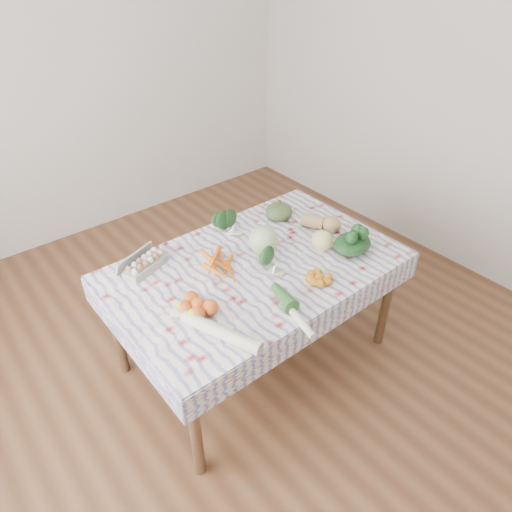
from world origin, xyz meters
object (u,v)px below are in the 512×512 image
Objects in this scene: kabocha_squash at (279,211)px; butternut_squash at (322,221)px; cabbage at (263,240)px; egg_carton at (146,265)px; grapefruit at (322,240)px; dining_table at (256,276)px.

butternut_squash is (0.13, -0.27, -0.00)m from kabocha_squash.
cabbage is 0.70× the size of butternut_squash.
kabocha_squash is 1.02× the size of cabbage.
egg_carton is 2.10× the size of grapefruit.
kabocha_squash is 0.29m from butternut_squash.
cabbage reaches higher than kabocha_squash.
dining_table is 5.90× the size of egg_carton.
butternut_squash is at bearing -64.03° from kabocha_squash.
grapefruit reaches higher than dining_table.
kabocha_squash is 0.40m from cabbage.
kabocha_squash is 1.38× the size of grapefruit.
grapefruit reaches higher than egg_carton.
egg_carton is 0.96m from kabocha_squash.
egg_carton is 1.55× the size of cabbage.
butternut_squash reaches higher than dining_table.
cabbage is at bearing -144.96° from kabocha_squash.
dining_table is 0.45m from grapefruit.
grapefruit is (0.40, -0.13, 0.15)m from dining_table.
butternut_squash is (0.46, -0.03, -0.03)m from cabbage.
dining_table is at bearing -145.97° from kabocha_squash.
kabocha_squash is at bearing 85.22° from grapefruit.
egg_carton reaches higher than dining_table.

